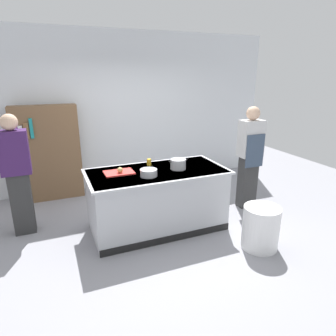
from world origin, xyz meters
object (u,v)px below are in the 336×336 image
stock_pot (178,164)px  bookshelf (48,153)px  trash_bin (261,228)px  person_chef (250,155)px  onion (120,170)px  mixing_bowl (149,173)px  juice_cup (149,162)px  person_guest (17,173)px

stock_pot → bookshelf: bearing=133.0°
trash_bin → person_chef: person_chef is taller
onion → stock_pot: (0.83, -0.09, 0.01)m
stock_pot → onion: bearing=173.5°
stock_pot → bookshelf: size_ratio=0.17×
mixing_bowl → trash_bin: size_ratio=0.40×
onion → bookshelf: bearing=116.9°
onion → person_chef: bearing=1.8°
juice_cup → trash_bin: 1.82m
bookshelf → juice_cup: bearing=-47.7°
trash_bin → person_guest: size_ratio=0.34×
person_chef → person_guest: same height
trash_bin → person_chef: (0.62, 1.14, 0.62)m
onion → trash_bin: 2.02m
trash_bin → person_guest: (-2.89, 1.63, 0.62)m
trash_bin → bookshelf: bookshelf is taller
person_chef → person_guest: 3.55m
bookshelf → stock_pot: bearing=-47.0°
juice_cup → bookshelf: bookshelf is taller
onion → mixing_bowl: onion is taller
onion → bookshelf: 1.96m
onion → trash_bin: size_ratio=0.13×
person_guest → mixing_bowl: bearing=71.9°
juice_cup → onion: bearing=-155.4°
mixing_bowl → trash_bin: 1.64m
trash_bin → juice_cup: bearing=130.1°
onion → mixing_bowl: size_ratio=0.34×
person_chef → bookshelf: 3.52m
trash_bin → bookshelf: bearing=131.3°
mixing_bowl → bookshelf: bearing=121.7°
stock_pot → person_chef: bearing=6.8°
person_guest → person_chef: bearing=89.7°
person_guest → trash_bin: bearing=68.3°
juice_cup → person_chef: person_chef is taller
person_chef → bookshelf: bearing=55.4°
mixing_bowl → onion: bearing=145.4°
trash_bin → person_guest: person_guest is taller
stock_pot → mixing_bowl: size_ratio=1.26×
stock_pot → mixing_bowl: 0.51m
person_chef → bookshelf: size_ratio=1.01×
stock_pot → trash_bin: bearing=-52.1°
bookshelf → onion: bearing=-63.1°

